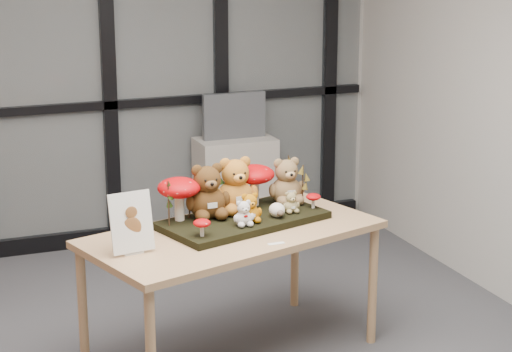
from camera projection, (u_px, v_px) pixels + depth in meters
name	position (u px, v px, depth m)	size (l,w,h in m)	color
room_shell	(126.00, 68.00, 4.13)	(5.00, 5.00, 5.00)	#B1AEA7
glass_partition	(44.00, 57.00, 6.43)	(4.90, 0.06, 2.78)	#2D383F
display_table	(232.00, 242.00, 4.94)	(1.71, 1.19, 0.73)	tan
diorama_tray	(243.00, 220.00, 5.03)	(0.89, 0.45, 0.04)	black
bear_pooh_yellow	(235.00, 182.00, 5.09)	(0.26, 0.23, 0.34)	#C07324
bear_brown_medium	(207.00, 188.00, 4.98)	(0.25, 0.23, 0.33)	#4C2E12
bear_tan_back	(286.00, 178.00, 5.25)	(0.22, 0.20, 0.29)	olive
bear_small_yellow	(250.00, 206.00, 4.92)	(0.13, 0.12, 0.18)	#C3700A
bear_white_bow	(243.00, 212.00, 4.86)	(0.12, 0.11, 0.15)	white
bear_beige_small	(291.00, 201.00, 5.09)	(0.10, 0.09, 0.13)	#9B8A56
plush_cream_hedgehog	(277.00, 209.00, 5.02)	(0.07, 0.06, 0.09)	white
mushroom_back_left	(179.00, 197.00, 4.94)	(0.23, 0.23, 0.26)	#AD0509
mushroom_back_right	(254.00, 183.00, 5.22)	(0.23, 0.23, 0.25)	#AD0509
mushroom_front_left	(202.00, 227.00, 4.70)	(0.09, 0.09, 0.10)	#AD0509
mushroom_front_right	(313.00, 200.00, 5.18)	(0.08, 0.08, 0.09)	#AD0509
sprig_green_far_left	(169.00, 204.00, 4.85)	(0.05, 0.05, 0.24)	#17340B
sprig_green_mid_left	(189.00, 200.00, 4.99)	(0.05, 0.05, 0.20)	#17340B
sprig_dry_far_right	(288.00, 178.00, 5.31)	(0.05, 0.05, 0.27)	brown
sprig_dry_mid_right	(303.00, 185.00, 5.23)	(0.05, 0.05, 0.23)	brown
sprig_green_centre	(217.00, 194.00, 5.11)	(0.05, 0.05, 0.20)	#17340B
sign_holder	(132.00, 225.00, 4.55)	(0.23, 0.10, 0.31)	silver
label_card	(276.00, 244.00, 4.72)	(0.09, 0.03, 0.00)	white
cabinet	(235.00, 189.00, 6.97)	(0.58, 0.34, 0.77)	#AEA69B
monitor	(234.00, 116.00, 6.85)	(0.48, 0.05, 0.34)	#505258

